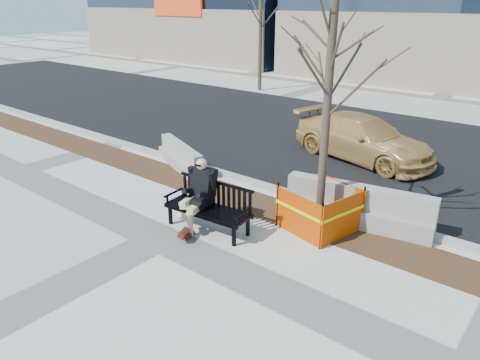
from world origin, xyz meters
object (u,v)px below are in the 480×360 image
object	(u,v)px
bench	(208,229)
jersey_barrier_left	(182,168)
seated_man	(200,225)
tree_fence	(318,228)
jersey_barrier_right	(356,224)
sedan	(361,159)

from	to	relation	value
bench	jersey_barrier_left	xyz separation A→B (m)	(-3.25, 2.36, 0.00)
seated_man	jersey_barrier_left	bearing A→B (deg)	137.24
bench	jersey_barrier_left	distance (m)	4.02
seated_man	tree_fence	world-z (taller)	tree_fence
seated_man	jersey_barrier_right	world-z (taller)	seated_man
sedan	tree_fence	bearing A→B (deg)	-153.31
bench	sedan	bearing A→B (deg)	80.54
seated_man	jersey_barrier_left	xyz separation A→B (m)	(-2.99, 2.33, 0.00)
seated_man	jersey_barrier_left	size ratio (longest dim) A/B	0.60
sedan	seated_man	bearing A→B (deg)	-175.08
tree_fence	jersey_barrier_right	world-z (taller)	tree_fence
jersey_barrier_right	bench	bearing A→B (deg)	-146.32
bench	seated_man	xyz separation A→B (m)	(-0.27, 0.03, 0.00)
seated_man	tree_fence	size ratio (longest dim) A/B	0.30
sedan	jersey_barrier_left	xyz separation A→B (m)	(-3.78, -4.13, 0.00)
tree_fence	jersey_barrier_left	distance (m)	5.13
jersey_barrier_left	tree_fence	bearing A→B (deg)	13.67
bench	jersey_barrier_right	size ratio (longest dim) A/B	0.61
seated_man	tree_fence	xyz separation A→B (m)	(2.09, 1.55, 0.00)
tree_fence	sedan	bearing A→B (deg)	104.77
bench	seated_man	world-z (taller)	seated_man
jersey_barrier_left	jersey_barrier_right	size ratio (longest dim) A/B	0.80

